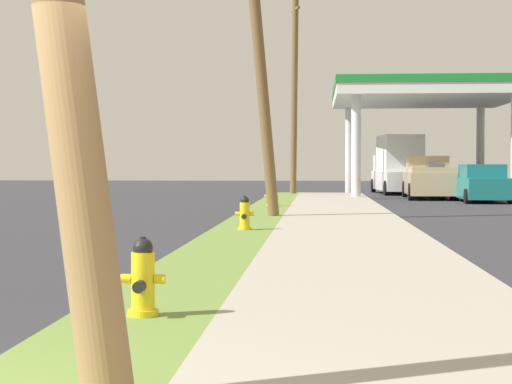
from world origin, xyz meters
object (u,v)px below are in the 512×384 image
truck_white_on_apron (398,166)px  truck_tan_at_forecourt (429,179)px  fire_hydrant_third (270,197)px  fire_hydrant_second (245,215)px  car_teal_by_near_pump (481,185)px  utility_pole_background (294,94)px  utility_pole_midground (261,68)px  fire_hydrant_nearest (143,281)px

truck_white_on_apron → truck_tan_at_forecourt: bearing=-83.0°
fire_hydrant_third → fire_hydrant_second: bearing=-89.8°
car_teal_by_near_pump → utility_pole_background: bearing=140.5°
utility_pole_midground → utility_pole_background: bearing=88.7°
fire_hydrant_nearest → truck_white_on_apron: bearing=81.2°
fire_hydrant_second → utility_pole_midground: size_ratio=0.09×
utility_pole_background → fire_hydrant_nearest: bearing=-90.8°
utility_pole_midground → fire_hydrant_second: bearing=-90.0°
utility_pole_background → car_teal_by_near_pump: size_ratio=2.16×
fire_hydrant_nearest → car_teal_by_near_pump: bearing=73.3°
fire_hydrant_second → fire_hydrant_third: 10.81m
truck_tan_at_forecourt → truck_white_on_apron: size_ratio=0.84×
fire_hydrant_nearest → fire_hydrant_second: 10.71m
utility_pole_background → car_teal_by_near_pump: 11.23m
fire_hydrant_nearest → truck_white_on_apron: (5.92, 38.09, 1.04)m
truck_tan_at_forecourt → car_teal_by_near_pump: bearing=-63.7°
fire_hydrant_nearest → utility_pole_background: utility_pole_background is taller
fire_hydrant_nearest → truck_white_on_apron: 38.57m
fire_hydrant_third → utility_pole_midground: (0.04, -5.65, 3.79)m
fire_hydrant_nearest → fire_hydrant_third: size_ratio=1.00×
fire_hydrant_nearest → truck_tan_at_forecourt: 32.30m
utility_pole_midground → car_teal_by_near_pump: bearing=55.5°
fire_hydrant_third → utility_pole_background: 13.99m
fire_hydrant_nearest → utility_pole_midground: utility_pole_midground is taller
fire_hydrant_second → fire_hydrant_third: size_ratio=1.00×
fire_hydrant_second → utility_pole_background: bearing=89.0°
fire_hydrant_second → truck_white_on_apron: 28.03m
fire_hydrant_nearest → fire_hydrant_third: same height
car_teal_by_near_pump → truck_tan_at_forecourt: size_ratio=0.83×
utility_pole_background → truck_tan_at_forecourt: (6.27, -3.11, -4.17)m
fire_hydrant_third → utility_pole_midground: bearing=-89.6°
fire_hydrant_second → truck_tan_at_forecourt: (6.69, 20.88, 0.47)m
car_teal_by_near_pump → truck_tan_at_forecourt: (-1.72, 3.48, 0.19)m
fire_hydrant_second → truck_white_on_apron: (5.89, 27.39, 1.04)m
fire_hydrant_third → truck_tan_at_forecourt: size_ratio=0.14×
fire_hydrant_nearest → utility_pole_background: 35.01m
truck_white_on_apron → fire_hydrant_third: bearing=-109.7°
fire_hydrant_second → truck_tan_at_forecourt: size_ratio=0.14×
fire_hydrant_second → truck_white_on_apron: truck_white_on_apron is taller
fire_hydrant_nearest → utility_pole_background: (0.46, 34.70, 4.64)m
fire_hydrant_third → truck_tan_at_forecourt: bearing=56.3°
fire_hydrant_second → utility_pole_background: (0.42, 23.99, 4.64)m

